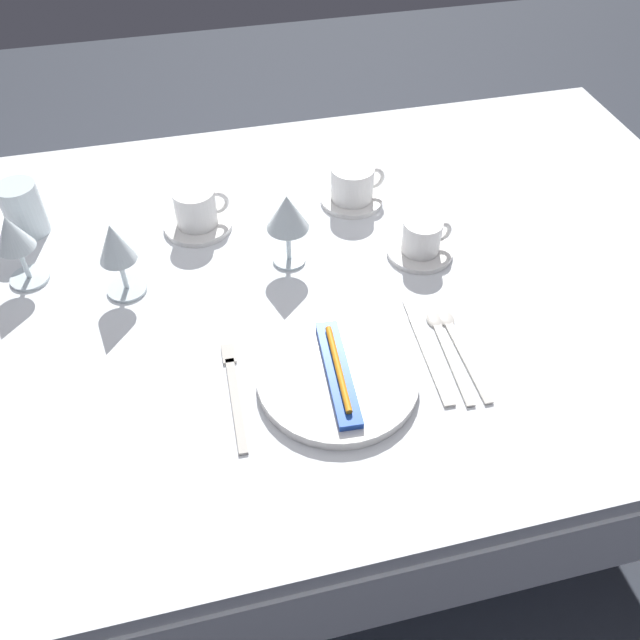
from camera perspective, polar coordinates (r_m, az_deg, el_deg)
ground_plane at (r=1.79m, az=-1.98°, el=-14.23°), size 6.00×6.00×0.00m
dining_table at (r=1.26m, az=-2.72°, el=0.87°), size 1.80×1.11×0.74m
dinner_plate at (r=1.03m, az=1.56°, el=-5.09°), size 0.25×0.25×0.02m
toothbrush_package at (r=1.02m, az=1.58°, el=-4.50°), size 0.05×0.21×0.02m
fork_outer at (r=1.03m, az=-7.45°, el=-6.07°), size 0.02×0.21×0.00m
dinner_knife at (r=1.09m, az=9.35°, el=-2.76°), size 0.03×0.23×0.00m
spoon_soup at (r=1.10m, az=10.80°, el=-2.09°), size 0.03×0.21×0.01m
spoon_dessert at (r=1.11m, az=11.90°, el=-1.93°), size 0.03×0.21×0.01m
saucer_left at (r=1.39m, az=2.76°, el=10.44°), size 0.13×0.13×0.01m
coffee_cup_left at (r=1.37m, az=2.89°, el=11.84°), size 0.11×0.09×0.07m
saucer_right at (r=1.34m, az=-10.51°, el=8.15°), size 0.14×0.14×0.01m
coffee_cup_right at (r=1.31m, az=-10.68°, el=9.61°), size 0.11×0.08×0.07m
saucer_far at (r=1.27m, az=8.63°, el=5.92°), size 0.12×0.12×0.01m
coffee_cup_far at (r=1.24m, az=8.90°, el=7.23°), size 0.09×0.07×0.06m
wine_glass_centre at (r=1.25m, az=-25.10°, el=6.49°), size 0.07×0.07×0.14m
wine_glass_left at (r=1.18m, az=-2.86°, el=9.07°), size 0.08×0.08×0.15m
wine_glass_right at (r=1.17m, az=-17.33°, el=6.04°), size 0.07×0.07×0.15m
drink_tumbler at (r=1.40m, az=-24.28°, el=8.54°), size 0.07×0.07×0.11m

